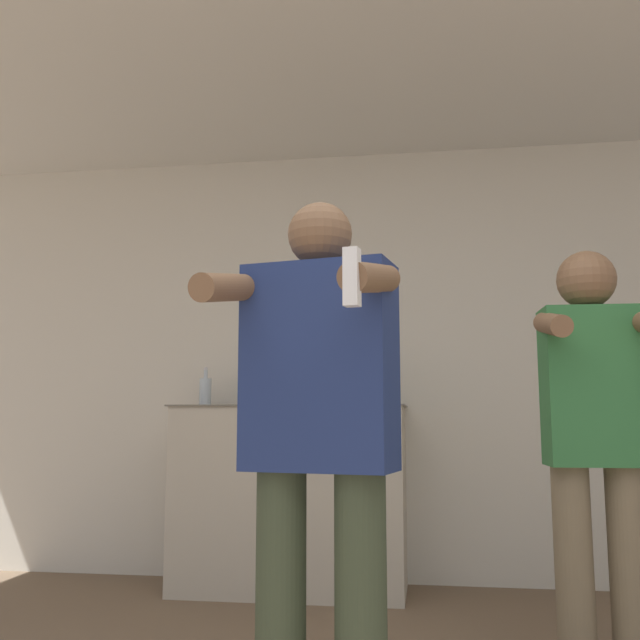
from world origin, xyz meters
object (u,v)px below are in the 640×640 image
bottle_amber_bourbon (334,382)px  person_man_side (595,433)px  bottle_brown_liquor (372,388)px  person_woman_foreground (319,436)px  bottle_red_label (205,391)px  bottle_short_whiskey (280,387)px

bottle_amber_bourbon → person_man_side: bearing=-48.8°
bottle_brown_liquor → person_woman_foreground: size_ratio=0.16×
person_woman_foreground → bottle_red_label: bearing=116.1°
bottle_amber_bourbon → bottle_red_label: bottle_amber_bourbon is taller
bottle_red_label → bottle_brown_liquor: (0.96, 0.00, 0.01)m
bottle_amber_bourbon → person_woman_foreground: size_ratio=0.21×
bottle_brown_liquor → person_man_side: 1.57m
bottle_short_whiskey → bottle_brown_liquor: (0.53, 0.00, -0.01)m
bottle_amber_bourbon → bottle_short_whiskey: 0.31m
bottle_brown_liquor → person_man_side: bearing=-54.8°
bottle_amber_bourbon → bottle_red_label: size_ratio=1.49×
person_woman_foreground → bottle_short_whiskey: bearing=104.9°
bottle_amber_bourbon → bottle_brown_liquor: bearing=0.0°
bottle_short_whiskey → person_woman_foreground: person_woman_foreground is taller
person_man_side → bottle_brown_liquor: bearing=125.2°
bottle_red_label → person_man_side: person_man_side is taller
bottle_short_whiskey → bottle_brown_liquor: 0.53m
bottle_short_whiskey → person_man_side: bearing=-41.8°
bottle_short_whiskey → bottle_brown_liquor: size_ratio=1.11×
bottle_amber_bourbon → bottle_short_whiskey: bearing=180.0°
bottle_short_whiskey → person_man_side: size_ratio=0.18×
bottle_red_label → bottle_short_whiskey: (0.44, 0.00, 0.02)m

